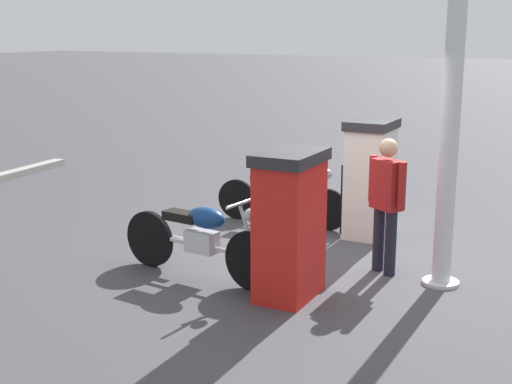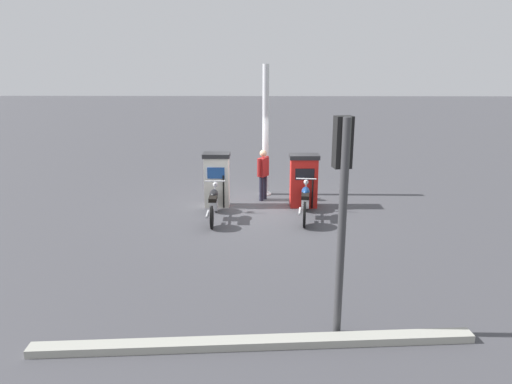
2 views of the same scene
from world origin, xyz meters
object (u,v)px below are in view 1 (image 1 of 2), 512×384
Objects in this scene: fuel_pump_far at (289,224)px; canopy_support_pole at (451,106)px; motorcycle_far_pump at (201,237)px; motorcycle_near_pump at (283,193)px; fuel_pump_near at (370,178)px; attendant_person at (386,198)px.

fuel_pump_far is 2.08m from canopy_support_pole.
fuel_pump_far is 1.14m from motorcycle_far_pump.
motorcycle_far_pump is at bearing 93.54° from motorcycle_near_pump.
fuel_pump_near is 2.51m from fuel_pump_far.
canopy_support_pole is (-0.67, 0.07, 1.06)m from attendant_person.
motorcycle_far_pump is (-0.15, 2.43, 0.01)m from motorcycle_near_pump.
fuel_pump_far reaches higher than motorcycle_far_pump.
fuel_pump_near is at bearing -178.45° from motorcycle_near_pump.
attendant_person is (-1.90, 1.30, 0.42)m from motorcycle_near_pump.
motorcycle_far_pump is 2.12m from attendant_person.
motorcycle_far_pump is (1.10, 2.47, -0.32)m from fuel_pump_near.
canopy_support_pole reaches higher than motorcycle_far_pump.
motorcycle_far_pump is (1.10, -0.04, -0.31)m from fuel_pump_far.
fuel_pump_near is 0.79× the size of motorcycle_near_pump.
fuel_pump_near is at bearing -114.06° from motorcycle_far_pump.
motorcycle_near_pump is 0.95× the size of motorcycle_far_pump.
attendant_person reaches higher than motorcycle_far_pump.
attendant_person reaches higher than fuel_pump_far.
attendant_person is at bearing 145.55° from motorcycle_near_pump.
canopy_support_pole is (-1.32, -1.10, 1.16)m from fuel_pump_far.
canopy_support_pole reaches higher than motorcycle_near_pump.
fuel_pump_near is 2.24m from canopy_support_pole.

